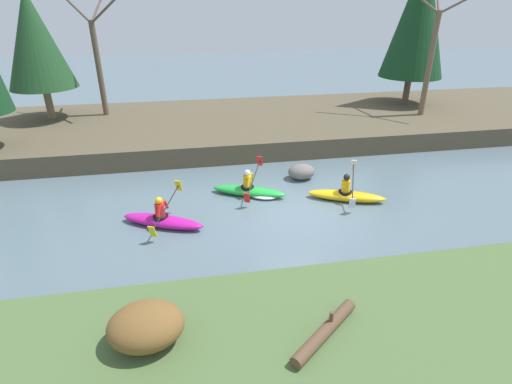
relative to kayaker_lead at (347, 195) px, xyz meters
name	(u,v)px	position (x,y,z in m)	size (l,w,h in m)	color
ground_plane	(298,215)	(-2.01, -0.74, -0.22)	(90.00, 90.00, 0.00)	slate
riverbank_far	(251,125)	(-2.01, 8.45, 0.22)	(44.00, 8.85, 0.89)	brown
conifer_tree_left	(35,40)	(-12.16, 9.92, 4.50)	(3.19, 3.19, 6.11)	#7A664C
conifer_tree_mid_left	(419,15)	(7.48, 9.70, 5.47)	(3.50, 3.50, 8.08)	brown
bare_tree_upstream	(98,57)	(-9.50, 10.29, 3.59)	(3.43, 3.39, 6.20)	brown
bare_tree_mid_upstream	(432,52)	(7.03, 7.25, 3.87)	(3.73, 3.69, 6.79)	brown
shrub_clump_second	(146,326)	(-6.46, -6.16, 0.92)	(1.39, 1.16, 0.75)	brown
kayaker_lead	(347,195)	(0.00, 0.00, 0.00)	(2.73, 1.98, 1.20)	yellow
kayaker_middle	(252,191)	(-3.25, 0.98, -0.02)	(2.71, 1.96, 1.20)	green
kayaker_trailing	(163,220)	(-6.37, -0.63, 0.00)	(2.70, 1.95, 1.20)	#C61999
boulder_midstream	(301,172)	(-1.06, 2.13, 0.08)	(1.07, 0.84, 0.61)	slate
driftwood_log	(325,331)	(-3.20, -6.64, 0.67)	(1.64, 1.40, 0.44)	brown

